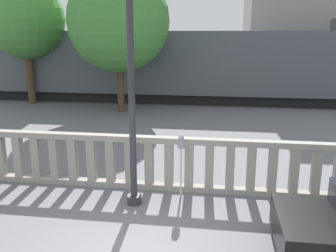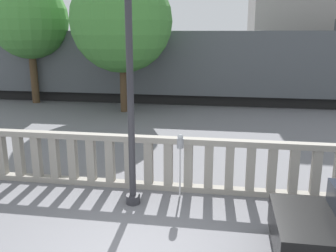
{
  "view_description": "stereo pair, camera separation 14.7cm",
  "coord_description": "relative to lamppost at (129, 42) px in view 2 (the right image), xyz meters",
  "views": [
    {
      "loc": [
        1.43,
        -5.37,
        3.8
      ],
      "look_at": [
        0.08,
        4.08,
        1.35
      ],
      "focal_mm": 40.0,
      "sensor_mm": 36.0,
      "label": 1
    },
    {
      "loc": [
        1.58,
        -5.34,
        3.8
      ],
      "look_at": [
        0.08,
        4.08,
        1.35
      ],
      "focal_mm": 40.0,
      "sensor_mm": 36.0,
      "label": 2
    }
  ],
  "objects": [
    {
      "name": "parking_meter",
      "position": [
        1.0,
        0.51,
        -2.35
      ],
      "size": [
        0.16,
        0.16,
        1.53
      ],
      "color": "silver",
      "rests_on": "ground"
    },
    {
      "name": "train_near",
      "position": [
        -0.75,
        12.7,
        -1.58
      ],
      "size": [
        22.78,
        2.8,
        4.38
      ],
      "color": "black",
      "rests_on": "ground"
    },
    {
      "name": "building_block",
      "position": [
        8.94,
        21.47,
        1.77
      ],
      "size": [
        10.9,
        9.93,
        10.65
      ],
      "color": "gray",
      "rests_on": "ground"
    },
    {
      "name": "tree_left",
      "position": [
        -2.87,
        9.53,
        0.64
      ],
      "size": [
        4.68,
        4.68,
        6.54
      ],
      "color": "#4C3823",
      "rests_on": "ground"
    },
    {
      "name": "lamppost",
      "position": [
        0.0,
        0.0,
        0.0
      ],
      "size": [
        0.32,
        0.32,
        6.9
      ],
      "color": "#2D2D33",
      "rests_on": "ground"
    },
    {
      "name": "tree_right",
      "position": [
        -8.17,
        10.98,
        0.76
      ],
      "size": [
        4.01,
        4.01,
        6.34
      ],
      "color": "#4C3823",
      "rests_on": "ground"
    },
    {
      "name": "balustrade",
      "position": [
        0.42,
        0.88,
        -2.89
      ],
      "size": [
        15.09,
        0.24,
        1.34
      ],
      "color": "gray",
      "rests_on": "ground"
    }
  ]
}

